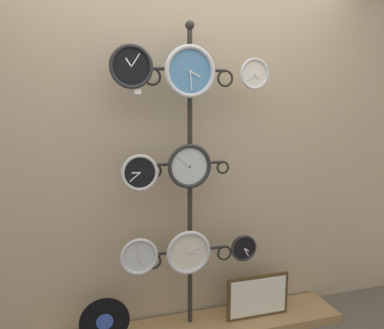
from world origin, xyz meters
TOP-DOWN VIEW (x-y plane):
  - shop_wall at (0.00, 0.57)m, footprint 4.40×0.04m
  - display_stand at (-0.00, 0.41)m, footprint 0.63×0.33m
  - clock_top_left at (-0.39, 0.33)m, footprint 0.26×0.04m
  - clock_top_center at (-0.03, 0.32)m, footprint 0.33×0.04m
  - clock_top_right at (0.41, 0.32)m, footprint 0.20×0.04m
  - clock_middle_left at (-0.35, 0.31)m, footprint 0.23×0.04m
  - clock_middle_center at (-0.03, 0.33)m, footprint 0.29×0.04m
  - clock_bottom_left at (-0.37, 0.33)m, footprint 0.25×0.04m
  - clock_bottom_center at (-0.05, 0.29)m, footprint 0.30×0.04m
  - clock_bottom_right at (0.36, 0.30)m, footprint 0.19×0.04m
  - vinyl_record at (-0.60, 0.31)m, footprint 0.32×0.01m
  - picture_frame at (0.49, 0.32)m, footprint 0.47×0.02m
  - price_tag_upper at (-0.35, 0.33)m, footprint 0.04×0.00m

SIDE VIEW (x-z plane):
  - vinyl_record at x=-0.60m, z-range 0.06..0.38m
  - picture_frame at x=0.49m, z-range 0.06..0.38m
  - clock_bottom_right at x=0.36m, z-range 0.52..0.70m
  - clock_bottom_left at x=-0.37m, z-range 0.50..0.75m
  - clock_bottom_center at x=-0.05m, z-range 0.48..0.78m
  - display_stand at x=0.00m, z-range -0.30..1.82m
  - clock_middle_left at x=-0.35m, z-range 1.06..1.29m
  - clock_middle_center at x=-0.03m, z-range 1.05..1.34m
  - shop_wall at x=0.00m, z-range 0.00..2.80m
  - price_tag_upper at x=-0.35m, z-range 1.65..1.68m
  - clock_top_right at x=0.41m, z-range 1.69..1.89m
  - clock_top_center at x=-0.03m, z-range 1.63..1.96m
  - clock_top_left at x=-0.39m, z-range 1.68..1.94m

